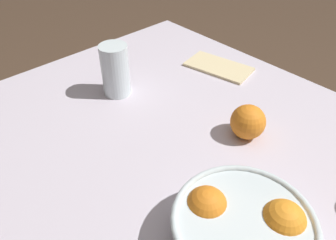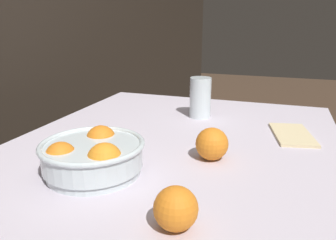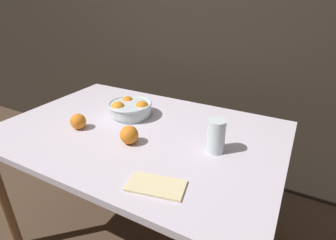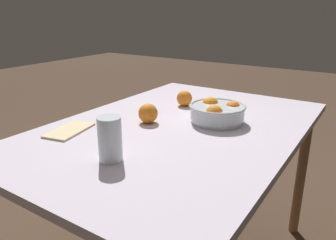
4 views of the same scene
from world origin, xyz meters
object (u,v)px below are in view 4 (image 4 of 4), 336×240
fruit_bowl (217,112)px  orange_loose_near_bowl (184,98)px  juice_glass (110,140)px  orange_loose_front (148,113)px

fruit_bowl → orange_loose_near_bowl: 0.28m
juice_glass → orange_loose_front: 0.37m
orange_loose_front → orange_loose_near_bowl: bearing=-179.5°
orange_loose_near_bowl → orange_loose_front: orange_loose_front is taller
fruit_bowl → orange_loose_near_bowl: (-0.14, -0.24, -0.01)m
fruit_bowl → juice_glass: juice_glass is taller
juice_glass → orange_loose_near_bowl: 0.67m
juice_glass → orange_loose_near_bowl: bearing=-169.7°
fruit_bowl → orange_loose_front: size_ratio=2.88×
orange_loose_near_bowl → juice_glass: bearing=10.3°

